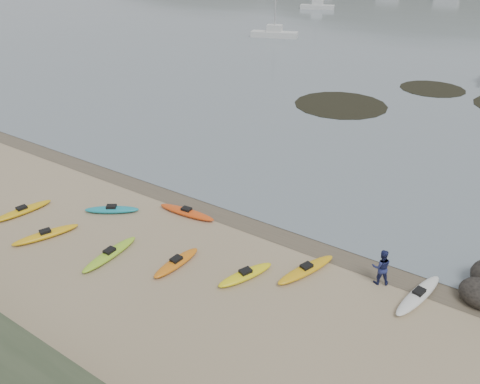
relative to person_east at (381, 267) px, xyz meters
The scene contains 5 objects.
ground 8.98m from the person_east, behind, with size 600.00×600.00×0.00m, color tan.
wet_sand 8.93m from the person_east, behind, with size 60.00×60.00×0.00m, color brown.
kayaks 10.39m from the person_east, 162.43° to the right, with size 22.64×9.86×0.34m.
person_east is the anchor object (origin of this frame).
kelp_mats 30.64m from the person_east, 100.08° to the left, with size 23.61×18.70×0.04m.
Camera 1 is at (13.04, -19.43, 13.99)m, focal length 35.00 mm.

